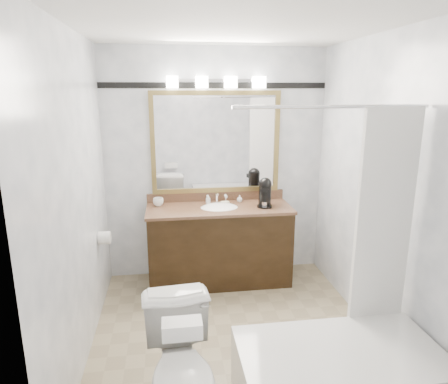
% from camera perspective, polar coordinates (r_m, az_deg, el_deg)
% --- Properties ---
extents(room, '(2.42, 2.62, 2.52)m').
position_cam_1_polar(room, '(3.15, 1.66, -0.42)').
color(room, gray).
rests_on(room, ground).
extents(vanity, '(1.53, 0.58, 0.97)m').
position_cam_1_polar(vanity, '(4.36, -0.68, -7.33)').
color(vanity, black).
rests_on(vanity, ground).
extents(mirror, '(1.40, 0.04, 1.10)m').
position_cam_1_polar(mirror, '(4.35, -1.17, 7.06)').
color(mirror, olive).
rests_on(mirror, room).
extents(vanity_light_bar, '(1.02, 0.14, 0.12)m').
position_cam_1_polar(vanity_light_bar, '(4.26, -1.12, 15.45)').
color(vanity_light_bar, silver).
rests_on(vanity_light_bar, room).
extents(accent_stripe, '(2.40, 0.01, 0.06)m').
position_cam_1_polar(accent_stripe, '(4.32, -1.23, 14.99)').
color(accent_stripe, black).
rests_on(accent_stripe, room).
extents(bathtub, '(1.30, 0.75, 1.96)m').
position_cam_1_polar(bathtub, '(2.95, 16.40, -23.25)').
color(bathtub, white).
rests_on(bathtub, ground).
extents(tp_roll, '(0.11, 0.12, 0.12)m').
position_cam_1_polar(tp_roll, '(3.95, -16.72, -6.27)').
color(tp_roll, white).
rests_on(tp_roll, room).
extents(toilet, '(0.50, 0.80, 0.78)m').
position_cam_1_polar(toilet, '(2.66, -5.92, -24.34)').
color(toilet, white).
rests_on(toilet, ground).
extents(tissue_box, '(0.21, 0.12, 0.09)m').
position_cam_1_polar(tissue_box, '(2.24, -6.01, -18.83)').
color(tissue_box, white).
rests_on(tissue_box, toilet).
extents(coffee_maker, '(0.16, 0.20, 0.31)m').
position_cam_1_polar(coffee_maker, '(4.25, 5.87, 0.07)').
color(coffee_maker, black).
rests_on(coffee_maker, vanity).
extents(cup_left, '(0.12, 0.12, 0.09)m').
position_cam_1_polar(cup_left, '(4.32, -9.38, -1.40)').
color(cup_left, white).
rests_on(cup_left, vanity).
extents(soap_bottle_a, '(0.05, 0.05, 0.09)m').
position_cam_1_polar(soap_bottle_a, '(4.35, -2.29, -1.06)').
color(soap_bottle_a, white).
rests_on(soap_bottle_a, vanity).
extents(soap_bottle_b, '(0.07, 0.07, 0.08)m').
position_cam_1_polar(soap_bottle_b, '(4.41, 2.25, -0.94)').
color(soap_bottle_b, white).
rests_on(soap_bottle_b, vanity).
extents(soap_bar, '(0.09, 0.06, 0.03)m').
position_cam_1_polar(soap_bar, '(4.34, 0.15, -1.53)').
color(soap_bar, beige).
rests_on(soap_bar, vanity).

